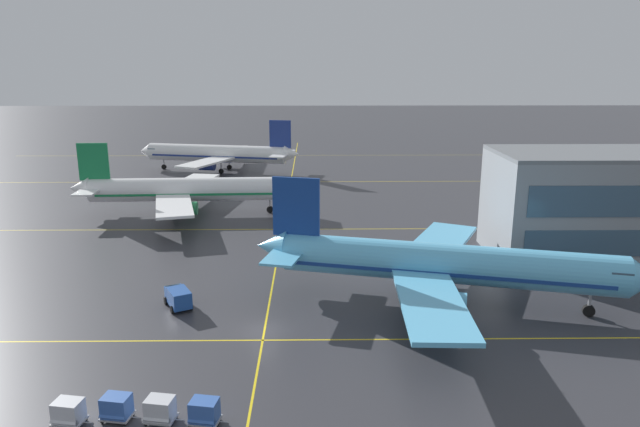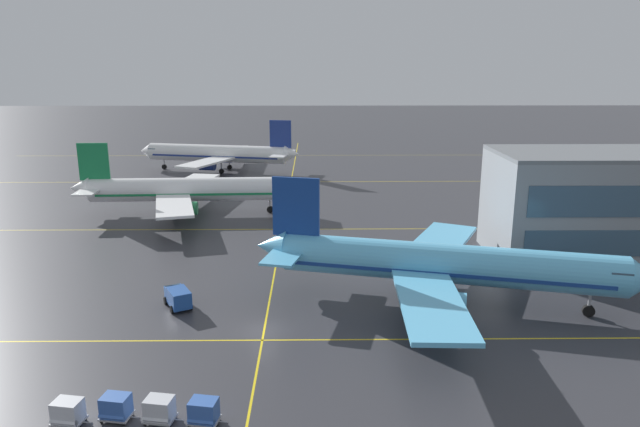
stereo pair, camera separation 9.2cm
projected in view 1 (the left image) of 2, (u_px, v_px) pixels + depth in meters
ground_plane at (264, 330)px, 55.14m from camera, size 600.00×600.00×0.00m
airliner_front_gate at (441, 264)px, 60.49m from camera, size 40.77×34.70×12.82m
airliner_second_row at (186, 190)px, 96.82m from camera, size 38.80×33.49×12.08m
airliner_third_row at (219, 154)px, 135.03m from camera, size 39.01×33.13×12.21m
taxiway_markings at (287, 202)px, 106.42m from camera, size 153.13×161.30×0.01m
service_truck_red_van at (178, 297)px, 60.11m from camera, size 3.59×4.49×2.10m
baggage_cart_row_leftmost at (68, 412)px, 40.51m from camera, size 2.85×2.00×1.86m
baggage_cart_row_second at (116, 407)px, 41.11m from camera, size 2.85×2.00×1.86m
baggage_cart_row_middle at (160, 410)px, 40.81m from camera, size 2.85×2.00×1.86m
baggage_cart_row_fourth at (204, 412)px, 40.59m from camera, size 2.85×2.00×1.86m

